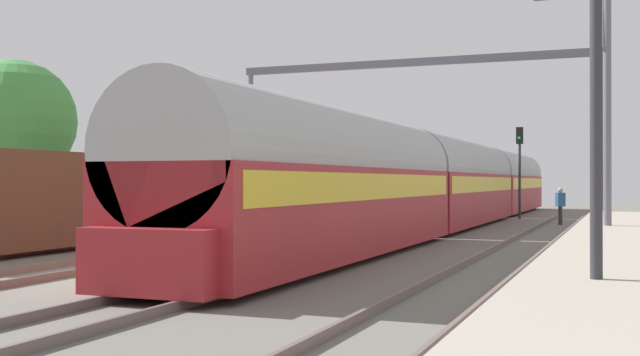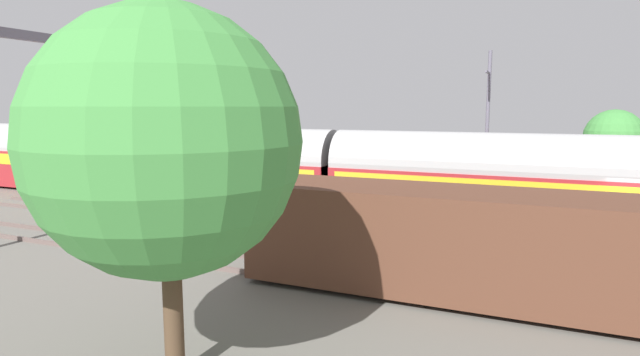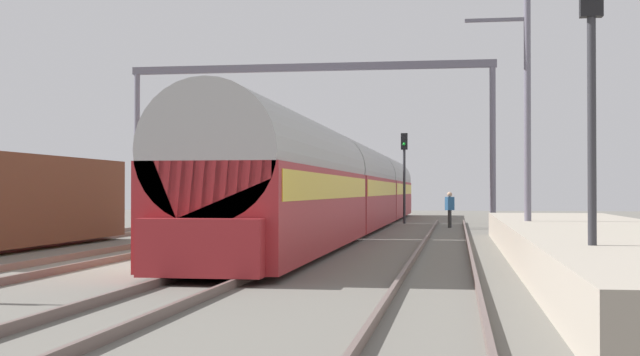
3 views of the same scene
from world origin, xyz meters
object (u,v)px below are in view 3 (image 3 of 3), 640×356
object	(u,v)px
person_crossing	(450,206)
railway_signal_far	(404,166)
railway_signal_near	(592,85)
catenary_gantry	(309,103)
passenger_train	(353,187)
freight_car	(0,201)

from	to	relation	value
person_crossing	railway_signal_far	distance (m)	6.24
railway_signal_near	catenary_gantry	size ratio (longest dim) A/B	0.31
passenger_train	railway_signal_far	xyz separation A→B (m)	(1.92, 7.78, 1.19)
person_crossing	catenary_gantry	size ratio (longest dim) A/B	0.10
passenger_train	person_crossing	xyz separation A→B (m)	(4.41, 2.47, -0.94)
passenger_train	person_crossing	world-z (taller)	passenger_train
person_crossing	railway_signal_near	xyz separation A→B (m)	(2.51, -28.29, 2.46)
person_crossing	railway_signal_far	bearing A→B (deg)	-103.63
freight_car	catenary_gantry	distance (m)	18.62
passenger_train	railway_signal_near	size ratio (longest dim) A/B	8.96
freight_car	person_crossing	distance (m)	22.59
catenary_gantry	passenger_train	bearing A→B (deg)	-23.82
freight_car	railway_signal_near	distance (m)	18.72
freight_car	catenary_gantry	bearing A→B (deg)	68.59
railway_signal_near	person_crossing	bearing A→B (deg)	95.07
railway_signal_near	railway_signal_far	world-z (taller)	railway_signal_near
freight_car	railway_signal_far	bearing A→B (deg)	65.61
passenger_train	person_crossing	distance (m)	5.14
passenger_train	railway_signal_near	xyz separation A→B (m)	(6.92, -25.82, 1.51)
person_crossing	railway_signal_far	size ratio (longest dim) A/B	0.35
freight_car	person_crossing	xyz separation A→B (m)	(13.21, 18.32, -0.44)
railway_signal_far	catenary_gantry	xyz separation A→B (m)	(-4.12, -6.81, 2.81)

